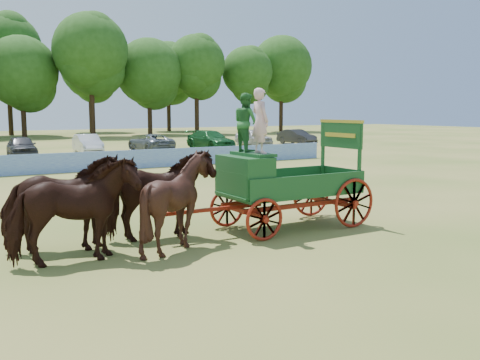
# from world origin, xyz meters

# --- Properties ---
(ground) EXTENTS (160.00, 160.00, 0.00)m
(ground) POSITION_xyz_m (0.00, 0.00, 0.00)
(ground) COLOR #9F8748
(ground) RESTS_ON ground
(horse_lead_left) EXTENTS (2.74, 1.31, 2.29)m
(horse_lead_left) POSITION_xyz_m (-8.59, 0.72, 1.14)
(horse_lead_left) COLOR black
(horse_lead_left) RESTS_ON ground
(horse_lead_right) EXTENTS (2.93, 1.88, 2.29)m
(horse_lead_right) POSITION_xyz_m (-8.59, 1.82, 1.14)
(horse_lead_right) COLOR black
(horse_lead_right) RESTS_ON ground
(horse_wheel_left) EXTENTS (2.40, 2.22, 2.29)m
(horse_wheel_left) POSITION_xyz_m (-6.19, 0.72, 1.15)
(horse_wheel_left) COLOR black
(horse_wheel_left) RESTS_ON ground
(horse_wheel_right) EXTENTS (2.79, 1.43, 2.29)m
(horse_wheel_right) POSITION_xyz_m (-6.19, 1.82, 1.14)
(horse_wheel_right) COLOR black
(horse_wheel_right) RESTS_ON ground
(farm_dray) EXTENTS (6.00, 2.00, 3.83)m
(farm_dray) POSITION_xyz_m (-3.24, 1.29, 1.68)
(farm_dray) COLOR maroon
(farm_dray) RESTS_ON ground
(sponsor_banner) EXTENTS (26.00, 0.08, 1.05)m
(sponsor_banner) POSITION_xyz_m (-1.00, 18.00, 0.53)
(sponsor_banner) COLOR #2043B1
(sponsor_banner) RESTS_ON ground
(parked_cars) EXTENTS (47.75, 7.16, 1.65)m
(parked_cars) POSITION_xyz_m (-4.11, 30.03, 0.75)
(parked_cars) COLOR silver
(parked_cars) RESTS_ON ground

